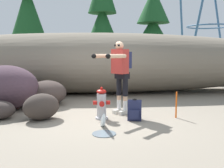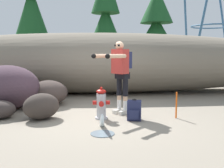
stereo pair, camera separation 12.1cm
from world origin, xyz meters
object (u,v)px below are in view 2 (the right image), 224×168
object	(u,v)px
fire_hydrant	(101,104)
boulder_large	(7,87)
utility_worker	(120,68)
boulder_mid	(48,93)
boulder_small	(0,109)
survey_stake	(176,105)
spare_backpack	(134,111)
boulder_outlier	(41,106)

from	to	relation	value
fire_hydrant	boulder_large	distance (m)	2.75
utility_worker	boulder_mid	size ratio (longest dim) A/B	1.62
utility_worker	boulder_mid	world-z (taller)	utility_worker
boulder_large	boulder_mid	bearing A→B (deg)	23.29
boulder_large	boulder_small	size ratio (longest dim) A/B	2.29
boulder_mid	survey_stake	world-z (taller)	boulder_mid
spare_backpack	boulder_small	size ratio (longest dim) A/B	0.65
spare_backpack	survey_stake	world-z (taller)	survey_stake
fire_hydrant	boulder_outlier	distance (m)	1.34
utility_worker	survey_stake	bearing A→B (deg)	116.10
fire_hydrant	boulder_mid	bearing A→B (deg)	131.85
utility_worker	boulder_small	xyz separation A→B (m)	(-2.76, -0.26, -0.90)
fire_hydrant	boulder_large	xyz separation A→B (m)	(-2.46, 1.21, 0.25)
utility_worker	boulder_small	bearing A→B (deg)	-37.13
boulder_large	boulder_small	world-z (taller)	boulder_large
boulder_large	survey_stake	world-z (taller)	boulder_large
boulder_small	survey_stake	xyz separation A→B (m)	(3.99, -0.22, 0.09)
fire_hydrant	boulder_outlier	size ratio (longest dim) A/B	0.87
fire_hydrant	boulder_small	bearing A→B (deg)	175.77
spare_backpack	boulder_large	xyz separation A→B (m)	(-3.18, 1.39, 0.36)
boulder_large	boulder_mid	size ratio (longest dim) A/B	1.54
boulder_outlier	survey_stake	size ratio (longest dim) A/B	1.37
spare_backpack	utility_worker	bearing A→B (deg)	-145.11
boulder_large	boulder_outlier	xyz separation A→B (m)	(1.12, -1.16, -0.29)
utility_worker	spare_backpack	xyz separation A→B (m)	(0.25, -0.61, -0.89)
boulder_small	survey_stake	distance (m)	4.00
utility_worker	boulder_mid	distance (m)	2.40
survey_stake	boulder_mid	bearing A→B (deg)	151.98
boulder_outlier	boulder_large	bearing A→B (deg)	133.99
spare_backpack	boulder_large	distance (m)	3.49
boulder_small	boulder_large	bearing A→B (deg)	98.96
boulder_large	boulder_outlier	size ratio (longest dim) A/B	2.02
utility_worker	boulder_mid	xyz separation A→B (m)	(-1.93, 1.20, -0.76)
fire_hydrant	utility_worker	size ratio (longest dim) A/B	0.41
fire_hydrant	spare_backpack	distance (m)	0.75
boulder_mid	survey_stake	distance (m)	3.59
survey_stake	spare_backpack	bearing A→B (deg)	-172.56
utility_worker	spare_backpack	distance (m)	1.11
utility_worker	boulder_outlier	bearing A→B (deg)	-30.50
fire_hydrant	boulder_small	xyz separation A→B (m)	(-2.29, 0.17, -0.12)
boulder_mid	boulder_small	size ratio (longest dim) A/B	1.48
spare_backpack	fire_hydrant	bearing A→B (deg)	-91.51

